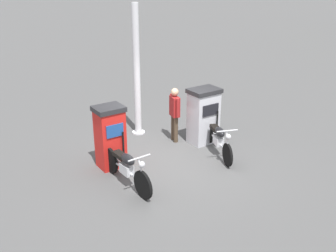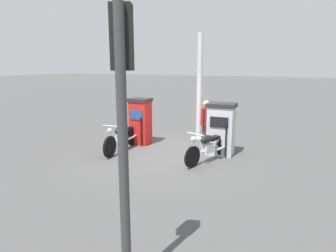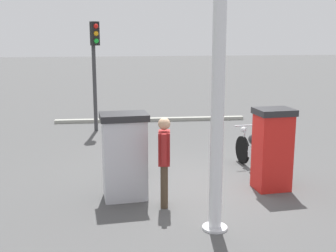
# 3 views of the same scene
# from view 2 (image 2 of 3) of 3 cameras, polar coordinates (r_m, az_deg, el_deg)

# --- Properties ---
(ground_plane) EXTENTS (120.00, 120.00, 0.00)m
(ground_plane) POSITION_cam_2_polar(r_m,az_deg,el_deg) (9.47, 0.52, -5.24)
(ground_plane) COLOR #4C4C4C
(fuel_pump_near) EXTENTS (0.65, 0.74, 1.62)m
(fuel_pump_near) POSITION_cam_2_polar(r_m,az_deg,el_deg) (10.43, -5.33, 0.98)
(fuel_pump_near) COLOR red
(fuel_pump_near) RESTS_ON ground
(fuel_pump_far) EXTENTS (0.68, 0.89, 1.62)m
(fuel_pump_far) POSITION_cam_2_polar(r_m,az_deg,el_deg) (9.31, 10.16, -0.51)
(fuel_pump_far) COLOR silver
(fuel_pump_far) RESTS_ON ground
(motorcycle_near_pump) EXTENTS (2.14, 0.56, 0.97)m
(motorcycle_near_pump) POSITION_cam_2_polar(r_m,az_deg,el_deg) (9.68, -8.99, -2.12)
(motorcycle_near_pump) COLOR black
(motorcycle_near_pump) RESTS_ON ground
(motorcycle_far_pump) EXTENTS (2.01, 0.87, 0.94)m
(motorcycle_far_pump) POSITION_cam_2_polar(r_m,az_deg,el_deg) (8.62, 7.74, -3.87)
(motorcycle_far_pump) COLOR black
(motorcycle_far_pump) RESTS_ON ground
(attendant_person) EXTENTS (0.58, 0.26, 1.61)m
(attendant_person) POSITION_cam_2_polar(r_m,az_deg,el_deg) (9.95, 7.29, 0.95)
(attendant_person) COLOR #473828
(attendant_person) RESTS_ON ground
(roadside_traffic_light) EXTENTS (0.40, 0.30, 3.44)m
(roadside_traffic_light) POSITION_cam_2_polar(r_m,az_deg,el_deg) (3.42, -8.71, 4.54)
(roadside_traffic_light) COLOR #38383A
(roadside_traffic_light) RESTS_ON ground
(canopy_support_pole) EXTENTS (0.40, 0.40, 3.88)m
(canopy_support_pole) POSITION_cam_2_polar(r_m,az_deg,el_deg) (11.03, 6.07, 7.01)
(canopy_support_pole) COLOR silver
(canopy_support_pole) RESTS_ON ground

